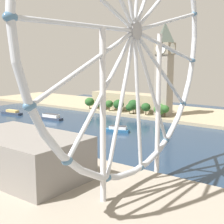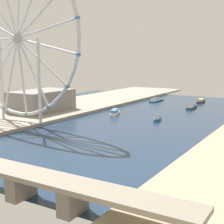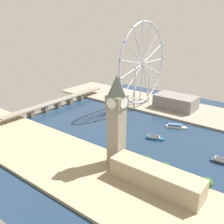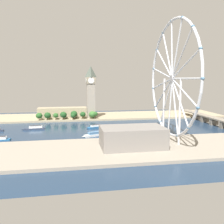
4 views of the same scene
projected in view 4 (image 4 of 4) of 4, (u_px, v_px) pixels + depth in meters
name	position (u px, v px, depth m)	size (l,w,h in m)	color
ground_plane	(89.00, 129.00, 349.74)	(391.99, 391.99, 0.00)	#1E334C
riverbank_left	(85.00, 116.00, 457.91)	(90.00, 520.00, 3.00)	tan
riverbank_right	(98.00, 151.00, 241.15)	(90.00, 520.00, 3.00)	gray
clock_tower	(91.00, 91.00, 425.28)	(16.93, 16.93, 90.84)	gray
parliament_block	(62.00, 113.00, 431.79)	(22.00, 84.05, 18.38)	tan
tree_row_embankment	(69.00, 115.00, 414.69)	(13.83, 103.28, 14.31)	#513823
ferris_wheel	(172.00, 79.00, 269.55)	(129.95, 3.20, 133.57)	silver
riverside_hall	(132.00, 137.00, 247.20)	(37.90, 64.00, 20.68)	gray
river_bridge	(214.00, 120.00, 381.14)	(203.99, 13.65, 11.98)	gray
tour_boat_1	(35.00, 128.00, 347.43)	(9.25, 33.41, 5.72)	#2D384C
tour_boat_2	(95.00, 127.00, 356.68)	(11.92, 23.99, 5.35)	#235684
tour_boat_3	(94.00, 134.00, 308.43)	(16.17, 30.01, 5.49)	white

